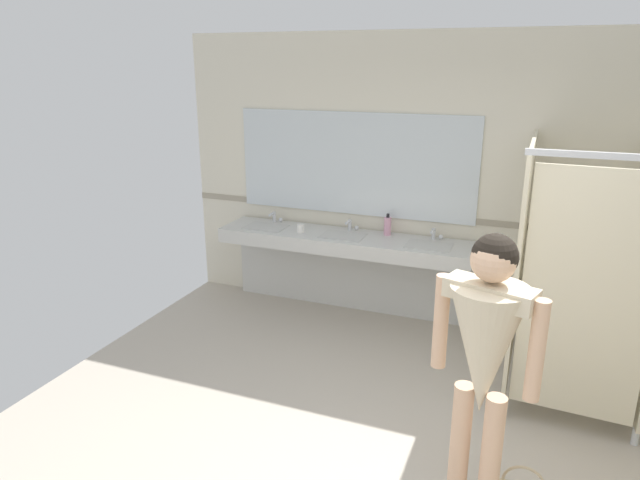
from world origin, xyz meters
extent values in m
cube|color=beige|center=(0.00, 2.81, 1.39)|extent=(6.07, 0.12, 2.77)
cube|color=#9E937F|center=(0.00, 2.74, 1.05)|extent=(6.07, 0.01, 0.06)
cube|color=silver|center=(-1.24, 2.46, 0.79)|extent=(2.54, 0.54, 0.14)
cube|color=silver|center=(-1.24, 2.69, 0.36)|extent=(2.54, 0.08, 0.72)
cube|color=beige|center=(-2.08, 2.43, 0.81)|extent=(0.42, 0.30, 0.11)
cylinder|color=silver|center=(-2.08, 2.64, 0.92)|extent=(0.04, 0.04, 0.11)
cylinder|color=silver|center=(-2.08, 2.58, 0.96)|extent=(0.03, 0.11, 0.03)
sphere|color=silver|center=(-2.01, 2.65, 0.89)|extent=(0.04, 0.04, 0.04)
cube|color=beige|center=(-1.24, 2.43, 0.81)|extent=(0.42, 0.30, 0.11)
cylinder|color=silver|center=(-1.24, 2.64, 0.92)|extent=(0.04, 0.04, 0.11)
cylinder|color=silver|center=(-1.24, 2.58, 0.96)|extent=(0.03, 0.11, 0.03)
sphere|color=silver|center=(-1.17, 2.65, 0.89)|extent=(0.04, 0.04, 0.04)
cube|color=beige|center=(-0.39, 2.43, 0.81)|extent=(0.42, 0.30, 0.11)
cylinder|color=silver|center=(-0.39, 2.64, 0.92)|extent=(0.04, 0.04, 0.11)
cylinder|color=silver|center=(-0.39, 2.58, 0.96)|extent=(0.03, 0.11, 0.03)
sphere|color=silver|center=(-0.32, 2.65, 0.89)|extent=(0.04, 0.04, 0.04)
cube|color=silver|center=(-1.24, 2.74, 1.52)|extent=(2.44, 0.02, 1.02)
cube|color=beige|center=(0.43, 1.95, 1.03)|extent=(0.03, 1.55, 1.81)
cylinder|color=silver|center=(0.43, 1.24, 0.06)|extent=(0.05, 0.05, 0.12)
cylinder|color=silver|center=(1.30, 1.24, 0.06)|extent=(0.05, 0.05, 0.12)
cube|color=beige|center=(0.86, 1.21, 1.03)|extent=(0.79, 0.08, 1.71)
cylinder|color=#DBAD89|center=(0.42, 0.12, 0.42)|extent=(0.11, 0.11, 0.83)
cylinder|color=#DBAD89|center=(0.25, 0.17, 0.42)|extent=(0.11, 0.11, 0.83)
cone|color=beige|center=(0.34, 0.14, 1.07)|extent=(0.50, 0.50, 0.71)
cube|color=beige|center=(0.34, 0.14, 1.39)|extent=(0.48, 0.29, 0.10)
cylinder|color=#DBAD89|center=(0.58, 0.07, 1.16)|extent=(0.08, 0.08, 0.53)
cylinder|color=#DBAD89|center=(0.09, 0.22, 1.16)|extent=(0.08, 0.08, 0.53)
sphere|color=#DBAD89|center=(0.34, 0.14, 1.57)|extent=(0.23, 0.23, 0.23)
sphere|color=black|center=(0.34, 0.15, 1.58)|extent=(0.23, 0.23, 0.23)
cylinder|color=#D899B2|center=(-0.84, 2.62, 0.95)|extent=(0.07, 0.07, 0.18)
cylinder|color=black|center=(-0.84, 2.62, 1.06)|extent=(0.03, 0.03, 0.04)
cylinder|color=white|center=(-1.67, 2.39, 0.90)|extent=(0.07, 0.07, 0.08)
camera|label=1|loc=(0.51, -2.60, 2.49)|focal=31.90mm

